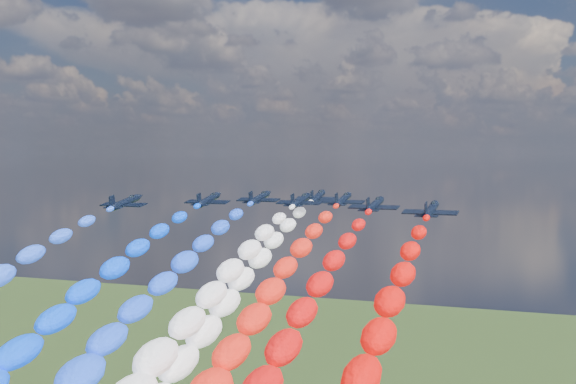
% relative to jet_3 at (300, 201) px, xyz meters
% --- Properties ---
extents(jet_0, '(9.57, 12.89, 4.82)m').
position_rel_jet_3_xyz_m(jet_0, '(-30.51, -16.32, 0.00)').
color(jet_0, black).
extents(jet_1, '(9.25, 12.67, 4.82)m').
position_rel_jet_3_xyz_m(jet_1, '(-18.53, -4.06, 0.00)').
color(jet_1, black).
extents(trail_1, '(5.89, 102.88, 39.67)m').
position_rel_jet_3_xyz_m(trail_1, '(-18.53, -57.71, -17.80)').
color(trail_1, '#0542FD').
extents(jet_2, '(9.80, 13.06, 4.82)m').
position_rel_jet_3_xyz_m(jet_2, '(-10.97, 5.32, 0.00)').
color(jet_2, black).
extents(trail_2, '(5.89, 102.88, 39.67)m').
position_rel_jet_3_xyz_m(trail_2, '(-10.97, -48.33, -17.80)').
color(trail_2, blue).
extents(jet_3, '(9.71, 13.00, 4.82)m').
position_rel_jet_3_xyz_m(jet_3, '(0.00, 0.00, 0.00)').
color(jet_3, black).
extents(trail_3, '(5.89, 102.88, 39.67)m').
position_rel_jet_3_xyz_m(trail_3, '(-0.00, -53.65, -17.80)').
color(trail_3, white).
extents(jet_4, '(9.50, 12.84, 4.82)m').
position_rel_jet_3_xyz_m(jet_4, '(-0.45, 13.56, 0.00)').
color(jet_4, black).
extents(trail_4, '(5.89, 102.88, 39.67)m').
position_rel_jet_3_xyz_m(trail_4, '(-0.45, -40.09, -17.80)').
color(trail_4, white).
extents(jet_5, '(9.57, 12.90, 4.82)m').
position_rel_jet_3_xyz_m(jet_5, '(7.48, 5.15, 0.00)').
color(jet_5, black).
extents(trail_5, '(5.89, 102.88, 39.67)m').
position_rel_jet_3_xyz_m(trail_5, '(7.48, -48.49, -17.80)').
color(trail_5, red).
extents(jet_6, '(9.95, 13.16, 4.82)m').
position_rel_jet_3_xyz_m(jet_6, '(16.74, -6.89, 0.00)').
color(jet_6, black).
extents(jet_7, '(9.74, 13.02, 4.82)m').
position_rel_jet_3_xyz_m(jet_7, '(28.18, -15.28, 0.00)').
color(jet_7, black).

